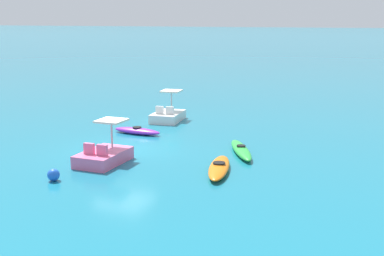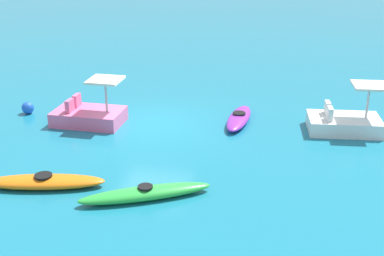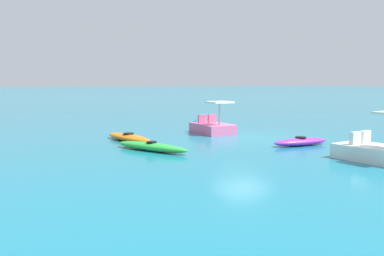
% 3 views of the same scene
% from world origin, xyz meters
% --- Properties ---
extents(ground_plane, '(600.00, 600.00, 0.00)m').
position_xyz_m(ground_plane, '(0.00, 0.00, 0.00)').
color(ground_plane, '#19728C').
extents(kayak_orange, '(3.36, 1.50, 0.37)m').
position_xyz_m(kayak_orange, '(1.54, 5.11, 0.16)').
color(kayak_orange, orange).
rests_on(kayak_orange, ground_plane).
extents(kayak_purple, '(0.85, 2.66, 0.37)m').
position_xyz_m(kayak_purple, '(-2.92, -0.88, 0.16)').
color(kayak_purple, purple).
rests_on(kayak_purple, ground_plane).
extents(kayak_green, '(3.35, 2.15, 0.37)m').
position_xyz_m(kayak_green, '(-1.32, 5.12, 0.16)').
color(kayak_green, green).
rests_on(kayak_green, ground_plane).
extents(pedal_boat_pink, '(2.46, 1.51, 1.68)m').
position_xyz_m(pedal_boat_pink, '(2.23, 0.37, 0.34)').
color(pedal_boat_pink, pink).
rests_on(pedal_boat_pink, ground_plane).
extents(pedal_boat_white, '(2.59, 1.78, 1.68)m').
position_xyz_m(pedal_boat_white, '(-6.54, -0.83, 0.34)').
color(pedal_boat_white, white).
rests_on(pedal_boat_white, ground_plane).
extents(buoy_blue, '(0.45, 0.45, 0.45)m').
position_xyz_m(buoy_blue, '(4.88, -0.09, 0.23)').
color(buoy_blue, blue).
rests_on(buoy_blue, ground_plane).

